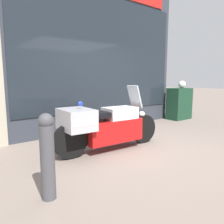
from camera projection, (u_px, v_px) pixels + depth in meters
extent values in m
plane|color=gray|center=(142.00, 145.00, 4.79)|extent=(60.00, 60.00, 0.00)
cube|color=#333842|center=(91.00, 56.00, 6.04)|extent=(6.17, 0.40, 4.12)
cube|color=#1E262D|center=(106.00, 55.00, 6.08)|extent=(5.17, 0.02, 3.12)
cube|color=slate|center=(100.00, 118.00, 6.50)|extent=(4.95, 0.30, 0.55)
cube|color=silver|center=(97.00, 89.00, 6.48)|extent=(4.95, 0.02, 1.22)
cube|color=beige|center=(100.00, 68.00, 6.28)|extent=(4.95, 0.30, 0.02)
cube|color=maroon|center=(48.00, 65.00, 5.32)|extent=(0.18, 0.04, 0.06)
cube|color=#B7B2A8|center=(100.00, 67.00, 6.28)|extent=(0.18, 0.04, 0.06)
cube|color=navy|center=(138.00, 68.00, 7.23)|extent=(0.18, 0.04, 0.06)
cube|color=#2D8E42|center=(51.00, 109.00, 5.44)|extent=(0.19, 0.04, 0.27)
cube|color=#2866B7|center=(102.00, 105.00, 6.39)|extent=(0.19, 0.03, 0.27)
cube|color=orange|center=(139.00, 102.00, 7.34)|extent=(0.19, 0.02, 0.27)
cylinder|color=black|center=(143.00, 129.00, 4.94)|extent=(0.65, 0.18, 0.64)
cylinder|color=black|center=(70.00, 141.00, 3.94)|extent=(0.65, 0.18, 0.64)
cube|color=#B71414|center=(112.00, 130.00, 4.46)|extent=(1.23, 0.56, 0.45)
cube|color=white|center=(120.00, 114.00, 4.51)|extent=(0.68, 0.48, 0.27)
cube|color=black|center=(101.00, 115.00, 4.25)|extent=(0.72, 0.41, 0.10)
cube|color=#B7B7BC|center=(76.00, 119.00, 3.96)|extent=(0.57, 0.73, 0.38)
cube|color=white|center=(76.00, 119.00, 3.96)|extent=(0.52, 0.74, 0.11)
cube|color=#B2BCC6|center=(135.00, 96.00, 4.68)|extent=(0.19, 0.35, 0.48)
sphere|color=white|center=(142.00, 114.00, 4.87)|extent=(0.14, 0.14, 0.14)
sphere|color=blue|center=(80.00, 104.00, 3.97)|extent=(0.09, 0.09, 0.09)
cube|color=#193D28|center=(179.00, 104.00, 7.85)|extent=(0.88, 0.52, 1.11)
sphere|color=white|center=(182.00, 84.00, 7.73)|extent=(0.26, 0.26, 0.26)
cylinder|color=#47474C|center=(48.00, 163.00, 2.58)|extent=(0.17, 0.17, 0.91)
sphere|color=#47474C|center=(46.00, 121.00, 2.50)|extent=(0.18, 0.18, 0.18)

